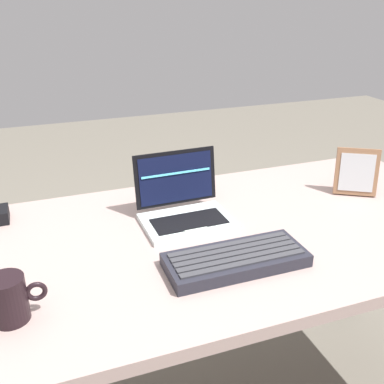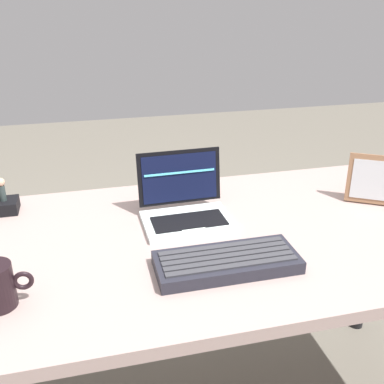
% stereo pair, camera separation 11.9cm
% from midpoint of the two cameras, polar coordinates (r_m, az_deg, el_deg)
% --- Properties ---
extents(desk, '(1.67, 0.75, 0.73)m').
position_cam_midpoint_polar(desk, '(1.23, 4.13, -9.05)').
color(desk, '#A58C85').
rests_on(desk, ground).
extents(laptop_front, '(0.25, 0.20, 0.18)m').
position_cam_midpoint_polar(laptop_front, '(1.24, 1.86, -2.10)').
color(laptop_front, silver).
rests_on(laptop_front, desk).
extents(external_keyboard, '(0.33, 0.14, 0.03)m').
position_cam_midpoint_polar(external_keyboard, '(1.05, 7.74, -8.94)').
color(external_keyboard, '#23242D').
rests_on(external_keyboard, desk).
extents(photo_frame, '(0.13, 0.10, 0.15)m').
position_cam_midpoint_polar(photo_frame, '(1.46, 23.98, 1.44)').
color(photo_frame, '#8D6244').
rests_on(photo_frame, desk).
extents(figurine_stand, '(0.07, 0.07, 0.04)m').
position_cam_midpoint_polar(figurine_stand, '(1.38, -20.61, -1.75)').
color(figurine_stand, black).
rests_on(figurine_stand, desk).
extents(figurine, '(0.03, 0.03, 0.07)m').
position_cam_midpoint_polar(figurine, '(1.36, -20.97, 0.48)').
color(figurine, '#2D3B39').
rests_on(figurine, figurine_stand).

